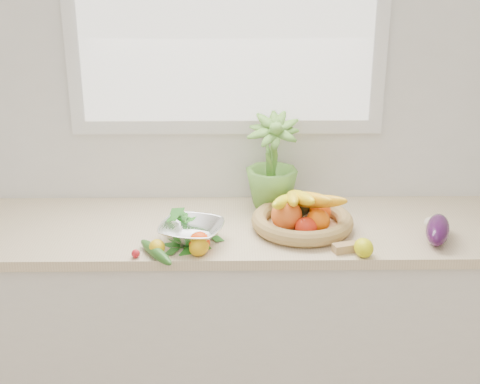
{
  "coord_description": "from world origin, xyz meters",
  "views": [
    {
      "loc": [
        0.02,
        -0.49,
        2.0
      ],
      "look_at": [
        0.05,
        1.93,
        1.05
      ],
      "focal_mm": 50.0,
      "sensor_mm": 36.0,
      "label": 1
    }
  ],
  "objects_px": {
    "colander_with_spinach": "(192,228)",
    "eggplant": "(438,230)",
    "potted_herb": "(272,161)",
    "apple": "(306,228)",
    "cucumber": "(156,252)",
    "fruit_basket": "(302,216)"
  },
  "relations": [
    {
      "from": "eggplant",
      "to": "fruit_basket",
      "type": "bearing_deg",
      "value": 167.3
    },
    {
      "from": "eggplant",
      "to": "cucumber",
      "type": "relative_size",
      "value": 1.0
    },
    {
      "from": "potted_herb",
      "to": "colander_with_spinach",
      "type": "xyz_separation_m",
      "value": [
        -0.32,
        -0.32,
        -0.15
      ]
    },
    {
      "from": "fruit_basket",
      "to": "colander_with_spinach",
      "type": "relative_size",
      "value": 1.71
    },
    {
      "from": "fruit_basket",
      "to": "apple",
      "type": "bearing_deg",
      "value": -84.68
    },
    {
      "from": "apple",
      "to": "potted_herb",
      "type": "distance_m",
      "value": 0.36
    },
    {
      "from": "apple",
      "to": "potted_herb",
      "type": "xyz_separation_m",
      "value": [
        -0.12,
        0.29,
        0.17
      ]
    },
    {
      "from": "apple",
      "to": "colander_with_spinach",
      "type": "relative_size",
      "value": 0.3
    },
    {
      "from": "eggplant",
      "to": "potted_herb",
      "type": "height_order",
      "value": "potted_herb"
    },
    {
      "from": "eggplant",
      "to": "colander_with_spinach",
      "type": "height_order",
      "value": "colander_with_spinach"
    },
    {
      "from": "fruit_basket",
      "to": "colander_with_spinach",
      "type": "xyz_separation_m",
      "value": [
        -0.42,
        -0.12,
        0.01
      ]
    },
    {
      "from": "potted_herb",
      "to": "colander_with_spinach",
      "type": "height_order",
      "value": "potted_herb"
    },
    {
      "from": "potted_herb",
      "to": "fruit_basket",
      "type": "distance_m",
      "value": 0.28
    },
    {
      "from": "eggplant",
      "to": "colander_with_spinach",
      "type": "relative_size",
      "value": 0.79
    },
    {
      "from": "eggplant",
      "to": "colander_with_spinach",
      "type": "bearing_deg",
      "value": -179.64
    },
    {
      "from": "apple",
      "to": "cucumber",
      "type": "height_order",
      "value": "apple"
    },
    {
      "from": "colander_with_spinach",
      "to": "cucumber",
      "type": "bearing_deg",
      "value": -135.54
    },
    {
      "from": "cucumber",
      "to": "potted_herb",
      "type": "relative_size",
      "value": 0.59
    },
    {
      "from": "eggplant",
      "to": "cucumber",
      "type": "distance_m",
      "value": 1.06
    },
    {
      "from": "eggplant",
      "to": "potted_herb",
      "type": "xyz_separation_m",
      "value": [
        -0.61,
        0.31,
        0.17
      ]
    },
    {
      "from": "apple",
      "to": "colander_with_spinach",
      "type": "xyz_separation_m",
      "value": [
        -0.43,
        -0.03,
        0.02
      ]
    },
    {
      "from": "colander_with_spinach",
      "to": "eggplant",
      "type": "bearing_deg",
      "value": 0.36
    }
  ]
}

